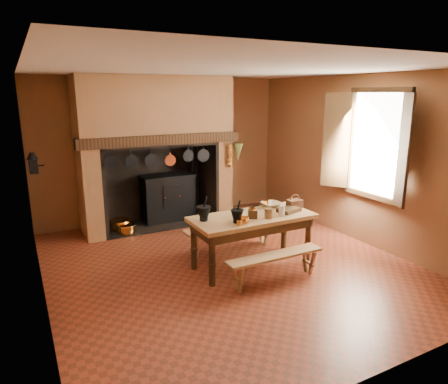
% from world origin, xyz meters
% --- Properties ---
extents(floor, '(5.50, 5.50, 0.00)m').
position_xyz_m(floor, '(0.00, 0.00, 0.00)').
color(floor, maroon).
rests_on(floor, ground).
extents(ceiling, '(5.50, 5.50, 0.00)m').
position_xyz_m(ceiling, '(0.00, 0.00, 2.80)').
color(ceiling, silver).
rests_on(ceiling, back_wall).
extents(back_wall, '(5.00, 0.02, 2.80)m').
position_xyz_m(back_wall, '(0.00, 2.75, 1.40)').
color(back_wall, brown).
rests_on(back_wall, floor).
extents(wall_left, '(0.02, 5.50, 2.80)m').
position_xyz_m(wall_left, '(-2.50, 0.00, 1.40)').
color(wall_left, brown).
rests_on(wall_left, floor).
extents(wall_right, '(0.02, 5.50, 2.80)m').
position_xyz_m(wall_right, '(2.50, 0.00, 1.40)').
color(wall_right, brown).
rests_on(wall_right, floor).
extents(wall_front, '(5.00, 0.02, 2.80)m').
position_xyz_m(wall_front, '(0.00, -2.75, 1.40)').
color(wall_front, brown).
rests_on(wall_front, floor).
extents(chimney_breast, '(2.95, 0.96, 2.80)m').
position_xyz_m(chimney_breast, '(-0.30, 2.31, 1.81)').
color(chimney_breast, brown).
rests_on(chimney_breast, floor).
extents(iron_range, '(1.12, 0.55, 1.60)m').
position_xyz_m(iron_range, '(-0.04, 2.45, 0.48)').
color(iron_range, black).
rests_on(iron_range, floor).
extents(hearth_pans, '(0.51, 0.62, 0.20)m').
position_xyz_m(hearth_pans, '(-1.05, 2.22, 0.09)').
color(hearth_pans, orange).
rests_on(hearth_pans, floor).
extents(hanging_pans, '(1.92, 0.29, 0.27)m').
position_xyz_m(hanging_pans, '(-0.34, 1.81, 1.36)').
color(hanging_pans, black).
rests_on(hanging_pans, chimney_breast).
extents(onion_string, '(0.12, 0.10, 0.46)m').
position_xyz_m(onion_string, '(1.00, 1.79, 1.33)').
color(onion_string, '#98581C').
rests_on(onion_string, chimney_breast).
extents(herb_bunch, '(0.20, 0.20, 0.35)m').
position_xyz_m(herb_bunch, '(1.18, 1.79, 1.38)').
color(herb_bunch, brown).
rests_on(herb_bunch, chimney_breast).
extents(window, '(0.39, 1.75, 1.76)m').
position_xyz_m(window, '(2.35, -0.40, 1.70)').
color(window, white).
rests_on(window, wall_right).
extents(wall_coffee_mill, '(0.23, 0.16, 0.31)m').
position_xyz_m(wall_coffee_mill, '(-2.42, 1.55, 1.52)').
color(wall_coffee_mill, black).
rests_on(wall_coffee_mill, wall_left).
extents(work_table, '(1.79, 0.80, 0.78)m').
position_xyz_m(work_table, '(0.29, -0.20, 0.65)').
color(work_table, tan).
rests_on(work_table, floor).
extents(bench_front, '(1.41, 0.25, 0.40)m').
position_xyz_m(bench_front, '(0.29, -0.79, 0.30)').
color(bench_front, tan).
rests_on(bench_front, floor).
extents(bench_back, '(1.57, 0.27, 0.44)m').
position_xyz_m(bench_back, '(0.29, 0.45, 0.33)').
color(bench_back, tan).
rests_on(bench_back, floor).
extents(mortar_large, '(0.20, 0.20, 0.34)m').
position_xyz_m(mortar_large, '(-0.42, -0.08, 0.89)').
color(mortar_large, black).
rests_on(mortar_large, work_table).
extents(mortar_small, '(0.18, 0.18, 0.31)m').
position_xyz_m(mortar_small, '(-0.06, -0.37, 0.88)').
color(mortar_small, black).
rests_on(mortar_small, work_table).
extents(coffee_grinder, '(0.18, 0.16, 0.19)m').
position_xyz_m(coffee_grinder, '(0.24, -0.29, 0.85)').
color(coffee_grinder, '#332010').
rests_on(coffee_grinder, work_table).
extents(brass_mug_a, '(0.10, 0.10, 0.08)m').
position_xyz_m(brass_mug_a, '(-0.09, -0.49, 0.82)').
color(brass_mug_a, orange).
rests_on(brass_mug_a, work_table).
extents(brass_mug_b, '(0.08, 0.08, 0.09)m').
position_xyz_m(brass_mug_b, '(0.73, 0.12, 0.82)').
color(brass_mug_b, orange).
rests_on(brass_mug_b, work_table).
extents(mixing_bowl, '(0.31, 0.31, 0.07)m').
position_xyz_m(mixing_bowl, '(0.79, 0.05, 0.81)').
color(mixing_bowl, beige).
rests_on(mixing_bowl, work_table).
extents(stoneware_crock, '(0.15, 0.15, 0.14)m').
position_xyz_m(stoneware_crock, '(0.43, -0.41, 0.85)').
color(stoneware_crock, brown).
rests_on(stoneware_crock, work_table).
extents(glass_jar, '(0.11, 0.11, 0.15)m').
position_xyz_m(glass_jar, '(0.66, -0.40, 0.85)').
color(glass_jar, beige).
rests_on(glass_jar, work_table).
extents(wicker_basket, '(0.23, 0.17, 0.21)m').
position_xyz_m(wicker_basket, '(1.09, -0.14, 0.84)').
color(wicker_basket, '#502A18').
rests_on(wicker_basket, work_table).
extents(wooden_tray, '(0.37, 0.30, 0.06)m').
position_xyz_m(wooden_tray, '(0.87, -0.29, 0.80)').
color(wooden_tray, '#332010').
rests_on(wooden_tray, work_table).
extents(brass_cup, '(0.15, 0.15, 0.10)m').
position_xyz_m(brass_cup, '(0.01, -0.46, 0.82)').
color(brass_cup, orange).
rests_on(brass_cup, work_table).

